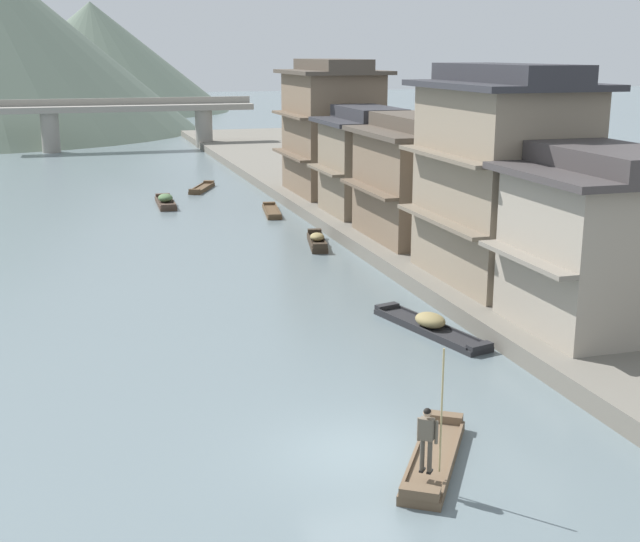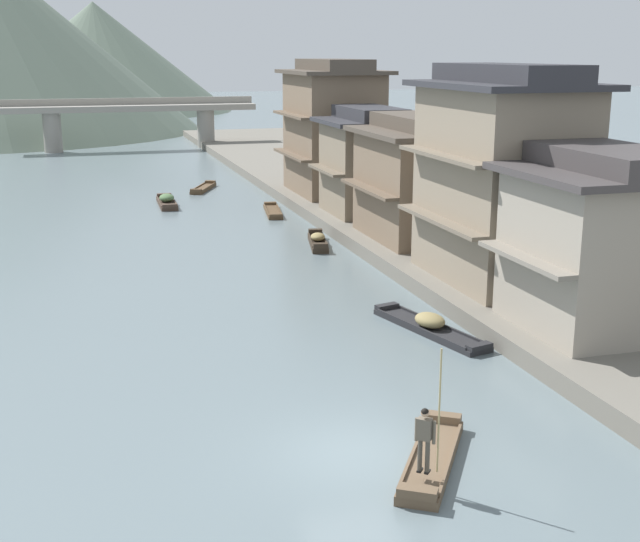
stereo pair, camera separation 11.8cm
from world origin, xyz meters
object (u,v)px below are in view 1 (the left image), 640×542
at_px(house_waterfront_tall, 422,179).
at_px(boat_moored_second, 272,211).
at_px(boat_foreground_poled, 434,459).
at_px(stone_bridge, 128,116).
at_px(boat_moored_far, 317,241).
at_px(house_waterfront_narrow, 368,161).
at_px(boat_moored_third, 430,326).
at_px(boat_moored_nearest, 202,188).
at_px(house_waterfront_second, 501,176).
at_px(house_waterfront_far, 332,128).
at_px(boatman_person, 428,432).
at_px(boat_midriver_drifting, 166,201).
at_px(house_waterfront_nearest, 607,241).

bearing_deg(house_waterfront_tall, boat_moored_second, 112.26).
relative_size(boat_foreground_poled, stone_bridge, 0.17).
xyz_separation_m(boat_moored_far, house_waterfront_tall, (4.82, -2.36, 3.42)).
bearing_deg(house_waterfront_narrow, boat_moored_far, -132.85).
relative_size(boat_moored_third, house_waterfront_narrow, 0.94).
bearing_deg(house_waterfront_narrow, boat_moored_nearest, 115.80).
distance_m(boat_moored_third, house_waterfront_second, 7.69).
bearing_deg(boat_moored_third, boat_foreground_poled, -113.39).
xyz_separation_m(boat_moored_second, stone_bridge, (-5.71, 39.06, 3.33)).
height_order(boat_moored_far, house_waterfront_far, house_waterfront_far).
distance_m(house_waterfront_tall, house_waterfront_narrow, 7.25).
bearing_deg(boat_moored_second, boat_moored_third, -89.97).
height_order(boat_moored_nearest, house_waterfront_far, house_waterfront_far).
height_order(boat_foreground_poled, house_waterfront_tall, house_waterfront_tall).
xyz_separation_m(boatman_person, house_waterfront_narrow, (9.41, 30.18, 2.21)).
xyz_separation_m(boat_moored_second, house_waterfront_narrow, (4.64, -4.79, 3.56)).
relative_size(boat_moored_nearest, boat_moored_second, 0.95).
xyz_separation_m(boat_moored_nearest, stone_bridge, (-2.96, 28.57, 3.31)).
distance_m(boat_moored_far, house_waterfront_narrow, 7.49).
bearing_deg(house_waterfront_second, boat_midriver_drifting, 112.97).
height_order(boat_moored_far, boat_midriver_drifting, boat_midriver_drifting).
bearing_deg(boat_moored_far, boat_foreground_poled, -99.82).
relative_size(boat_midriver_drifting, house_waterfront_nearest, 0.70).
relative_size(boatman_person, boat_moored_nearest, 0.69).
height_order(boat_foreground_poled, house_waterfront_far, house_waterfront_far).
bearing_deg(boat_moored_second, boatman_person, -97.77).
xyz_separation_m(boat_moored_third, house_waterfront_tall, (4.91, 12.36, 3.44)).
bearing_deg(house_waterfront_second, boatman_person, -123.19).
height_order(boat_moored_nearest, house_waterfront_tall, house_waterfront_tall).
height_order(boat_moored_second, boat_moored_third, boat_moored_third).
distance_m(house_waterfront_second, house_waterfront_far, 23.45).
xyz_separation_m(house_waterfront_nearest, house_waterfront_narrow, (-0.48, 22.48, 0.00)).
xyz_separation_m(boat_moored_far, house_waterfront_narrow, (4.53, 4.88, 3.43)).
bearing_deg(boatman_person, boat_moored_far, 79.08).
distance_m(house_waterfront_second, stone_bridge, 60.51).
height_order(house_waterfront_narrow, house_waterfront_far, house_waterfront_far).
height_order(boat_moored_second, house_waterfront_second, house_waterfront_second).
bearing_deg(house_waterfront_nearest, boatman_person, -142.09).
xyz_separation_m(boat_midriver_drifting, house_waterfront_tall, (10.99, -16.86, 3.40)).
bearing_deg(boatman_person, boat_moored_nearest, 87.46).
height_order(boatman_person, boat_moored_second, boatman_person).
bearing_deg(boat_foreground_poled, boatman_person, -121.82).
height_order(house_waterfront_tall, stone_bridge, house_waterfront_tall).
height_order(house_waterfront_second, house_waterfront_far, same).
height_order(boat_foreground_poled, house_waterfront_narrow, house_waterfront_narrow).
relative_size(boat_moored_third, boat_moored_far, 1.46).
bearing_deg(boatman_person, house_waterfront_narrow, 72.69).
bearing_deg(house_waterfront_second, stone_bridge, 99.89).
distance_m(boat_moored_far, house_waterfront_tall, 6.36).
relative_size(boat_moored_far, house_waterfront_nearest, 0.60).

